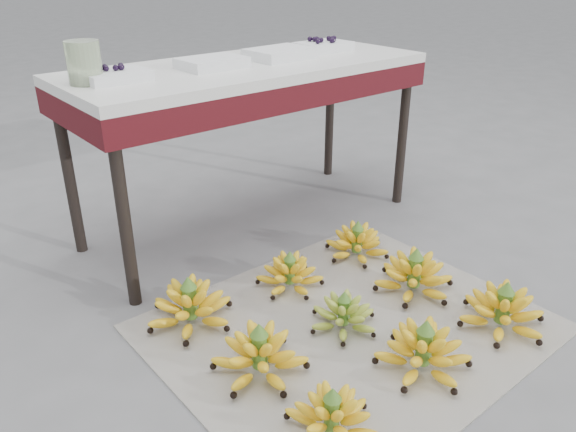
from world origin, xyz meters
TOP-DOWN VIEW (x-y plane):
  - ground at (0.00, 0.00)m, footprint 60.00×60.00m
  - newspaper_mat at (-0.08, 0.00)m, footprint 1.26×1.06m
  - bunch_front_left at (-0.45, -0.31)m, footprint 0.26×0.26m
  - bunch_front_center at (-0.05, -0.29)m, footprint 0.34×0.34m
  - bunch_front_right at (0.33, -0.33)m, footprint 0.37×0.37m
  - bunch_mid_left at (-0.45, 0.01)m, footprint 0.30×0.30m
  - bunch_mid_center at (-0.10, 0.01)m, footprint 0.30×0.30m
  - bunch_mid_right at (0.27, 0.01)m, footprint 0.39×0.39m
  - bunch_back_left at (-0.48, 0.37)m, footprint 0.39×0.39m
  - bunch_back_center at (-0.07, 0.33)m, footprint 0.31×0.31m
  - bunch_back_right at (0.31, 0.34)m, footprint 0.32×0.32m
  - vendor_table at (0.16, 0.88)m, footprint 1.57×0.63m
  - tray_far_left at (-0.43, 0.88)m, footprint 0.23×0.17m
  - tray_left at (-0.03, 0.88)m, footprint 0.26×0.19m
  - tray_right at (0.32, 0.87)m, footprint 0.29×0.22m
  - tray_far_right at (0.62, 0.91)m, footprint 0.25×0.18m
  - glass_jar at (-0.53, 0.90)m, footprint 0.15×0.15m

SIDE VIEW (x-z plane):
  - ground at x=0.00m, z-range 0.00..0.00m
  - newspaper_mat at x=-0.08m, z-range 0.00..0.01m
  - bunch_mid_center at x=-0.10m, z-range -0.02..0.13m
  - bunch_back_center at x=-0.07m, z-range -0.02..0.14m
  - bunch_front_left at x=-0.45m, z-range -0.02..0.14m
  - bunch_back_right at x=0.31m, z-range -0.02..0.14m
  - bunch_mid_left at x=-0.45m, z-range -0.02..0.16m
  - bunch_front_center at x=-0.05m, z-range -0.02..0.16m
  - bunch_front_right at x=0.33m, z-range -0.02..0.16m
  - bunch_mid_right at x=0.27m, z-range -0.02..0.16m
  - bunch_back_left at x=-0.48m, z-range -0.02..0.16m
  - vendor_table at x=0.16m, z-range 0.29..1.05m
  - tray_far_left at x=-0.43m, z-range 0.75..0.80m
  - tray_left at x=-0.03m, z-range 0.76..0.80m
  - tray_far_right at x=0.62m, z-range 0.75..0.81m
  - tray_right at x=0.32m, z-range 0.76..0.80m
  - glass_jar at x=-0.53m, z-range 0.76..0.90m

